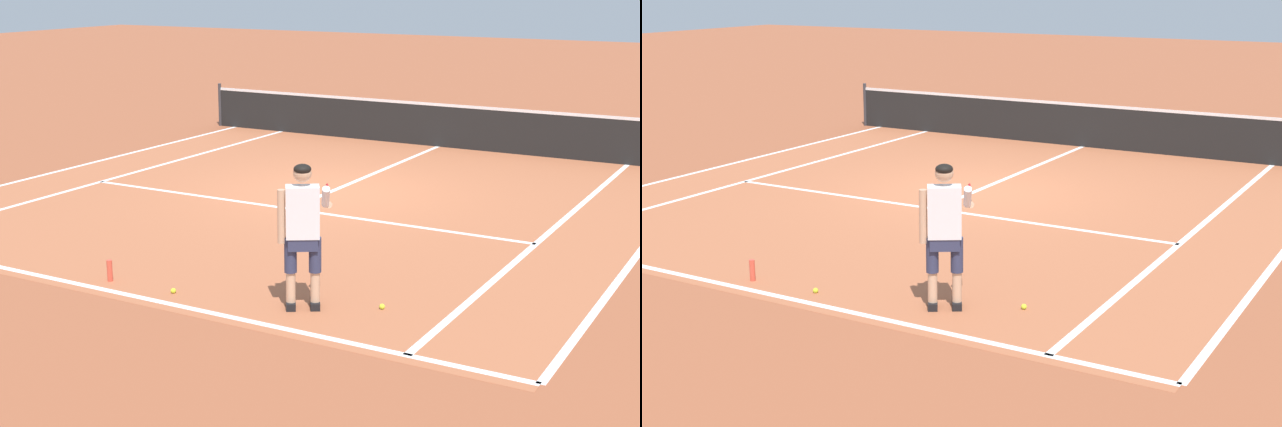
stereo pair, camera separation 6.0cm
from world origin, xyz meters
The scene contains 13 objects.
ground_plane centered at (0.00, 0.00, 0.00)m, with size 80.00×80.00×0.00m, color #9E5133.
court_inner_surface centered at (0.00, -0.49, 0.00)m, with size 10.98×11.31×0.00m, color #B2603D.
line_baseline centered at (0.00, -5.95, 0.00)m, with size 10.98×0.10×0.01m, color white.
line_service centered at (0.00, -1.43, 0.00)m, with size 8.23×0.10×0.01m, color white.
line_centre_service centered at (0.00, 1.77, 0.00)m, with size 0.10×6.40×0.01m, color white.
line_singles_left centered at (-4.12, -0.49, 0.00)m, with size 0.10×10.91×0.01m, color white.
line_singles_right centered at (4.12, -0.49, 0.00)m, with size 0.10×10.91×0.01m, color white.
line_doubles_left centered at (-5.49, -0.49, 0.00)m, with size 0.10×10.91×0.01m, color white.
tennis_net centered at (0.00, 4.97, 0.50)m, with size 11.96×0.08×1.07m.
tennis_player centered at (2.51, -5.29, 0.99)m, with size 0.55×1.22×1.71m.
tennis_ball_near_feet centered at (3.32, -4.88, 0.03)m, with size 0.07×0.07×0.07m, color #CCE02D.
tennis_ball_by_baseline centered at (0.88, -5.63, 0.03)m, with size 0.07×0.07×0.07m, color #CCE02D.
water_bottle centered at (-0.09, -5.66, 0.14)m, with size 0.07×0.07×0.28m, color #E04C38.
Camera 2 is at (7.60, -13.82, 3.76)m, focal length 51.18 mm.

